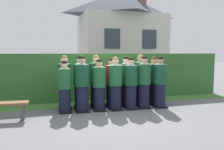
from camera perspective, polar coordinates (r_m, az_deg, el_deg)
The scene contains 19 objects.
ground_plane at distance 7.33m, azimuth 0.61°, elevation -8.39°, with size 60.00×60.00×0.00m, color slate.
student_front_row_0 at distance 6.99m, azimuth -11.38°, elevation -3.10°, with size 0.40×0.44×1.53m.
student_front_row_1 at distance 7.01m, azimuth -7.23°, elevation -2.44°, with size 0.43×0.51×1.67m.
student_front_row_2 at distance 7.10m, azimuth -3.08°, elevation -2.72°, with size 0.42×0.52×1.56m.
student_front_row_3 at distance 7.20m, azimuth 0.83°, elevation -2.36°, with size 0.42×0.51×1.63m.
student_front_row_4 at distance 7.33m, azimuth 4.58°, elevation -2.29°, with size 0.42×0.48×1.61m.
student_front_row_5 at distance 7.50m, azimuth 7.74°, elevation -1.99°, with size 0.43×0.48×1.65m.
student_front_row_6 at distance 7.68m, azimuth 11.52°, elevation -1.93°, with size 0.43×0.51×1.64m.
student_rear_row_0 at distance 7.47m, azimuth -11.41°, elevation -1.99°, with size 0.44×0.48×1.68m.
student_rear_row_1 at distance 7.50m, azimuth -7.68°, elevation -1.96°, with size 0.43×0.50×1.66m.
student_rear_row_2 at distance 7.61m, azimuth -3.85°, elevation -1.73°, with size 0.45×0.53×1.68m.
student_in_red_blazer at distance 7.67m, azimuth -0.15°, elevation -2.04°, with size 0.41×0.48×1.58m.
student_rear_row_4 at distance 7.79m, azimuth 3.39°, elevation -1.74°, with size 0.43×0.52×1.64m.
student_rear_row_5 at distance 7.95m, azimuth 6.87°, elevation -1.41°, with size 0.44×0.55×1.70m.
student_rear_row_6 at distance 8.17m, azimuth 10.07°, elevation -1.55°, with size 0.42×0.46×1.62m.
hedge at distance 8.96m, azimuth -3.07°, elevation -0.29°, with size 9.98×0.70×1.72m.
school_building_main at distance 15.22m, azimuth 2.22°, elevation 9.61°, with size 5.33×3.70×5.59m.
wooden_bench at distance 6.70m, azimuth -25.49°, elevation -7.15°, with size 1.43×0.48×0.48m.
lawn_strip at distance 8.33m, azimuth -1.68°, elevation -6.68°, with size 9.98×0.90×0.01m, color #477A38.
Camera 1 is at (-2.19, -6.77, 1.74)m, focal length 37.76 mm.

